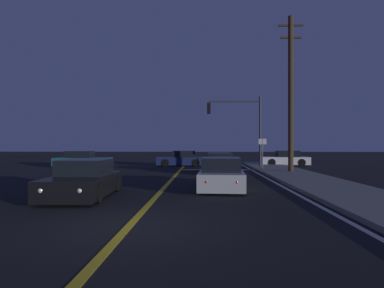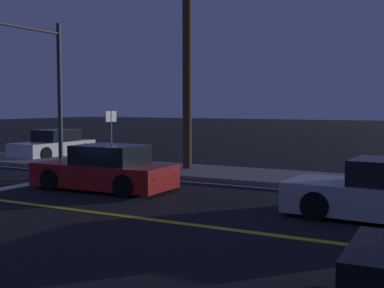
{
  "view_description": "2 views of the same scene",
  "coord_description": "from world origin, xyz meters",
  "px_view_note": "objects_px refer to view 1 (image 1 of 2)",
  "views": [
    {
      "loc": [
        1.72,
        -7.73,
        1.89
      ],
      "look_at": [
        0.93,
        15.04,
        1.92
      ],
      "focal_mm": 31.58,
      "sensor_mm": 36.0,
      "label": 1
    },
    {
      "loc": [
        -9.23,
        5.21,
        2.51
      ],
      "look_at": [
        -1.77,
        9.26,
        1.86
      ],
      "focal_mm": 47.51,
      "sensor_mm": 36.0,
      "label": 2
    }
  ],
  "objects_px": {
    "car_following_oncoming_white": "(285,159)",
    "car_lead_oncoming_teal": "(82,160)",
    "car_parked_curb_silver": "(221,175)",
    "car_distant_tail_navy": "(182,159)",
    "street_sign_corner": "(263,149)",
    "traffic_signal_near_right": "(241,120)",
    "car_side_waiting_black": "(84,181)",
    "utility_pole_right": "(291,92)",
    "car_mid_block_red": "(219,164)"
  },
  "relations": [
    {
      "from": "car_following_oncoming_white",
      "to": "car_lead_oncoming_teal",
      "type": "xyz_separation_m",
      "value": [
        -17.55,
        -2.46,
        0.0
      ]
    },
    {
      "from": "car_parked_curb_silver",
      "to": "car_lead_oncoming_teal",
      "type": "relative_size",
      "value": 0.95
    },
    {
      "from": "car_distant_tail_navy",
      "to": "street_sign_corner",
      "type": "height_order",
      "value": "street_sign_corner"
    },
    {
      "from": "car_following_oncoming_white",
      "to": "traffic_signal_near_right",
      "type": "distance_m",
      "value": 6.22
    },
    {
      "from": "car_following_oncoming_white",
      "to": "car_side_waiting_black",
      "type": "xyz_separation_m",
      "value": [
        -11.67,
        -18.4,
        0.0
      ]
    },
    {
      "from": "car_lead_oncoming_teal",
      "to": "street_sign_corner",
      "type": "height_order",
      "value": "street_sign_corner"
    },
    {
      "from": "car_following_oncoming_white",
      "to": "car_lead_oncoming_teal",
      "type": "bearing_deg",
      "value": 99.4
    },
    {
      "from": "utility_pole_right",
      "to": "car_following_oncoming_white",
      "type": "bearing_deg",
      "value": 78.77
    },
    {
      "from": "car_lead_oncoming_teal",
      "to": "traffic_signal_near_right",
      "type": "relative_size",
      "value": 0.81
    },
    {
      "from": "car_distant_tail_navy",
      "to": "street_sign_corner",
      "type": "xyz_separation_m",
      "value": [
        6.2,
        -4.84,
        1.0
      ]
    },
    {
      "from": "utility_pole_right",
      "to": "street_sign_corner",
      "type": "relative_size",
      "value": 4.37
    },
    {
      "from": "car_parked_curb_silver",
      "to": "car_side_waiting_black",
      "type": "distance_m",
      "value": 5.57
    },
    {
      "from": "car_mid_block_red",
      "to": "car_lead_oncoming_teal",
      "type": "bearing_deg",
      "value": 151.93
    },
    {
      "from": "car_mid_block_red",
      "to": "car_side_waiting_black",
      "type": "distance_m",
      "value": 11.64
    },
    {
      "from": "car_distant_tail_navy",
      "to": "utility_pole_right",
      "type": "xyz_separation_m",
      "value": [
        7.6,
        -7.33,
        4.7
      ]
    },
    {
      "from": "car_mid_block_red",
      "to": "traffic_signal_near_right",
      "type": "bearing_deg",
      "value": 67.13
    },
    {
      "from": "car_parked_curb_silver",
      "to": "street_sign_corner",
      "type": "bearing_deg",
      "value": 73.8
    },
    {
      "from": "street_sign_corner",
      "to": "utility_pole_right",
      "type": "bearing_deg",
      "value": -60.57
    },
    {
      "from": "car_lead_oncoming_teal",
      "to": "street_sign_corner",
      "type": "distance_m",
      "value": 14.92
    },
    {
      "from": "car_following_oncoming_white",
      "to": "car_mid_block_red",
      "type": "height_order",
      "value": "same"
    },
    {
      "from": "utility_pole_right",
      "to": "street_sign_corner",
      "type": "xyz_separation_m",
      "value": [
        -1.4,
        2.48,
        -3.7
      ]
    },
    {
      "from": "car_parked_curb_silver",
      "to": "car_following_oncoming_white",
      "type": "xyz_separation_m",
      "value": [
        6.59,
        16.12,
        -0.0
      ]
    },
    {
      "from": "car_side_waiting_black",
      "to": "street_sign_corner",
      "type": "relative_size",
      "value": 1.9
    },
    {
      "from": "traffic_signal_near_right",
      "to": "utility_pole_right",
      "type": "height_order",
      "value": "utility_pole_right"
    },
    {
      "from": "car_parked_curb_silver",
      "to": "utility_pole_right",
      "type": "height_order",
      "value": "utility_pole_right"
    },
    {
      "from": "car_following_oncoming_white",
      "to": "car_lead_oncoming_teal",
      "type": "height_order",
      "value": "same"
    },
    {
      "from": "car_parked_curb_silver",
      "to": "car_following_oncoming_white",
      "type": "relative_size",
      "value": 1.05
    },
    {
      "from": "car_parked_curb_silver",
      "to": "utility_pole_right",
      "type": "xyz_separation_m",
      "value": [
        4.94,
        7.83,
        4.7
      ]
    },
    {
      "from": "utility_pole_right",
      "to": "street_sign_corner",
      "type": "bearing_deg",
      "value": 119.43
    },
    {
      "from": "car_following_oncoming_white",
      "to": "utility_pole_right",
      "type": "height_order",
      "value": "utility_pole_right"
    },
    {
      "from": "car_side_waiting_black",
      "to": "street_sign_corner",
      "type": "height_order",
      "value": "street_sign_corner"
    },
    {
      "from": "car_lead_oncoming_teal",
      "to": "car_mid_block_red",
      "type": "bearing_deg",
      "value": 63.41
    },
    {
      "from": "car_mid_block_red",
      "to": "car_side_waiting_black",
      "type": "xyz_separation_m",
      "value": [
        -5.36,
        -10.33,
        0.0
      ]
    },
    {
      "from": "traffic_signal_near_right",
      "to": "car_mid_block_red",
      "type": "bearing_deg",
      "value": 68.64
    },
    {
      "from": "street_sign_corner",
      "to": "car_parked_curb_silver",
      "type": "bearing_deg",
      "value": -108.95
    },
    {
      "from": "car_lead_oncoming_teal",
      "to": "car_mid_block_red",
      "type": "height_order",
      "value": "same"
    },
    {
      "from": "car_following_oncoming_white",
      "to": "car_mid_block_red",
      "type": "distance_m",
      "value": 10.24
    },
    {
      "from": "car_lead_oncoming_teal",
      "to": "utility_pole_right",
      "type": "distance_m",
      "value": 17.58
    },
    {
      "from": "car_parked_curb_silver",
      "to": "street_sign_corner",
      "type": "relative_size",
      "value": 1.88
    },
    {
      "from": "car_lead_oncoming_teal",
      "to": "utility_pole_right",
      "type": "relative_size",
      "value": 0.46
    },
    {
      "from": "car_side_waiting_black",
      "to": "car_following_oncoming_white",
      "type": "bearing_deg",
      "value": -124.71
    },
    {
      "from": "car_following_oncoming_white",
      "to": "car_lead_oncoming_teal",
      "type": "distance_m",
      "value": 17.72
    },
    {
      "from": "car_lead_oncoming_teal",
      "to": "car_following_oncoming_white",
      "type": "bearing_deg",
      "value": 97.93
    },
    {
      "from": "car_following_oncoming_white",
      "to": "utility_pole_right",
      "type": "xyz_separation_m",
      "value": [
        -1.65,
        -8.29,
        4.7
      ]
    },
    {
      "from": "car_following_oncoming_white",
      "to": "street_sign_corner",
      "type": "xyz_separation_m",
      "value": [
        -3.05,
        -5.81,
        1.0
      ]
    },
    {
      "from": "car_distant_tail_navy",
      "to": "traffic_signal_near_right",
      "type": "height_order",
      "value": "traffic_signal_near_right"
    },
    {
      "from": "car_parked_curb_silver",
      "to": "car_side_waiting_black",
      "type": "height_order",
      "value": "same"
    },
    {
      "from": "car_distant_tail_navy",
      "to": "car_side_waiting_black",
      "type": "relative_size",
      "value": 0.96
    },
    {
      "from": "car_parked_curb_silver",
      "to": "street_sign_corner",
      "type": "distance_m",
      "value": 10.95
    },
    {
      "from": "car_following_oncoming_white",
      "to": "traffic_signal_near_right",
      "type": "xyz_separation_m",
      "value": [
        -4.32,
        -3.01,
        3.31
      ]
    }
  ]
}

